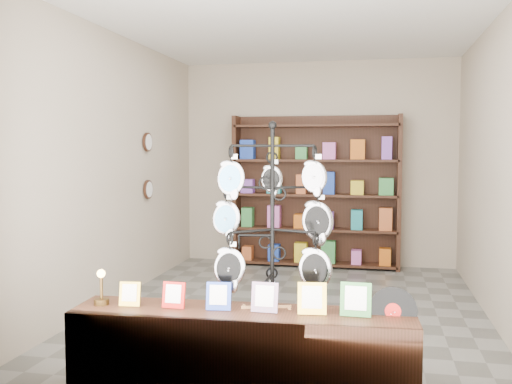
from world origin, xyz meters
TOP-DOWN VIEW (x-y plane):
  - ground at (0.00, 0.00)m, footprint 5.00×5.00m
  - room_envelope at (0.00, 0.00)m, footprint 5.00×5.00m
  - display_tree at (0.12, -1.83)m, footprint 0.98×0.94m
  - front_shelf at (-0.03, -2.20)m, footprint 2.40×0.61m
  - back_shelving at (0.00, 2.30)m, footprint 2.42×0.36m
  - wall_clocks at (-1.97, 0.80)m, footprint 0.03×0.24m

SIDE VIEW (x-z plane):
  - ground at x=0.00m, z-range 0.00..0.00m
  - front_shelf at x=-0.03m, z-range -0.13..0.72m
  - back_shelving at x=0.00m, z-range -0.07..2.13m
  - display_tree at x=0.12m, z-range 0.15..2.06m
  - wall_clocks at x=-1.97m, z-range 1.08..1.92m
  - room_envelope at x=0.00m, z-range -0.65..4.35m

